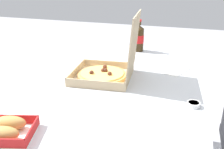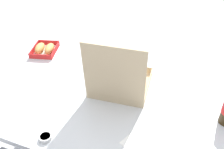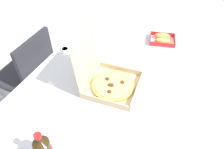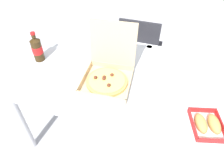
{
  "view_description": "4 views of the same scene",
  "coord_description": "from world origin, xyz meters",
  "px_view_note": "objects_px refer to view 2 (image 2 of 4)",
  "views": [
    {
      "loc": [
        1.14,
        0.32,
        1.24
      ],
      "look_at": [
        -0.08,
        -0.07,
        0.72
      ],
      "focal_mm": 41.46,
      "sensor_mm": 36.0,
      "label": 1
    },
    {
      "loc": [
        -0.42,
        0.92,
        1.59
      ],
      "look_at": [
        -0.02,
        -0.1,
        0.77
      ],
      "focal_mm": 40.31,
      "sensor_mm": 36.0,
      "label": 2
    },
    {
      "loc": [
        -0.91,
        -0.5,
        1.7
      ],
      "look_at": [
        0.0,
        -0.08,
        0.73
      ],
      "focal_mm": 35.09,
      "sensor_mm": 36.0,
      "label": 3
    },
    {
      "loc": [
        0.26,
        -0.98,
        1.59
      ],
      "look_at": [
        -0.06,
        -0.04,
        0.72
      ],
      "focal_mm": 31.97,
      "sensor_mm": 36.0,
      "label": 4
    }
  ],
  "objects_px": {
    "pizza_box_open": "(120,81)",
    "bread_side_box": "(45,49)",
    "paper_menu": "(149,147)",
    "dipping_sauce_cup": "(45,137)"
  },
  "relations": [
    {
      "from": "pizza_box_open",
      "to": "bread_side_box",
      "type": "height_order",
      "value": "pizza_box_open"
    },
    {
      "from": "bread_side_box",
      "to": "paper_menu",
      "type": "distance_m",
      "value": 0.98
    },
    {
      "from": "pizza_box_open",
      "to": "bread_side_box",
      "type": "xyz_separation_m",
      "value": [
        0.6,
        -0.17,
        -0.02
      ]
    },
    {
      "from": "pizza_box_open",
      "to": "dipping_sauce_cup",
      "type": "xyz_separation_m",
      "value": [
        0.19,
        0.45,
        -0.04
      ]
    },
    {
      "from": "bread_side_box",
      "to": "paper_menu",
      "type": "bearing_deg",
      "value": 149.5
    },
    {
      "from": "bread_side_box",
      "to": "pizza_box_open",
      "type": "bearing_deg",
      "value": 163.86
    },
    {
      "from": "pizza_box_open",
      "to": "dipping_sauce_cup",
      "type": "distance_m",
      "value": 0.49
    },
    {
      "from": "dipping_sauce_cup",
      "to": "pizza_box_open",
      "type": "bearing_deg",
      "value": -112.6
    },
    {
      "from": "dipping_sauce_cup",
      "to": "paper_menu",
      "type": "bearing_deg",
      "value": -164.48
    },
    {
      "from": "pizza_box_open",
      "to": "bread_side_box",
      "type": "bearing_deg",
      "value": -16.14
    }
  ]
}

